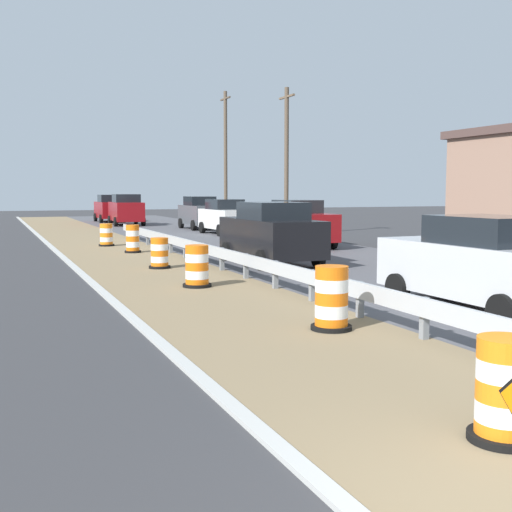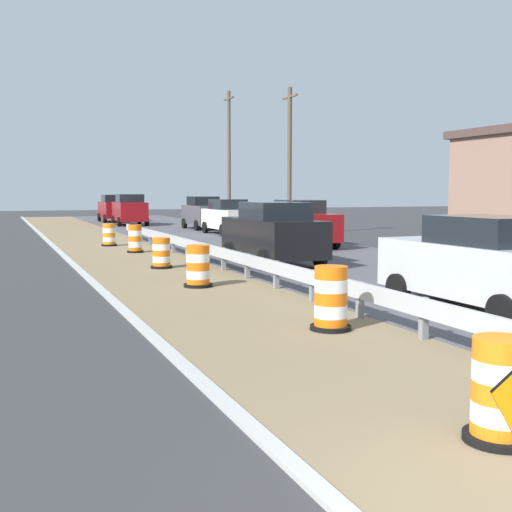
% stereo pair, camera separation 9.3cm
% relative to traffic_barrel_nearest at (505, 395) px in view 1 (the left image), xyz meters
% --- Properties ---
extents(guardrail_median, '(0.18, 54.39, 0.71)m').
position_rel_traffic_barrel_nearest_xyz_m(guardrail_median, '(1.92, 1.93, 0.05)').
color(guardrail_median, '#ADB2B7').
rests_on(guardrail_median, ground).
extents(traffic_barrel_nearest, '(0.70, 0.70, 1.03)m').
position_rel_traffic_barrel_nearest_xyz_m(traffic_barrel_nearest, '(0.00, 0.00, 0.00)').
color(traffic_barrel_nearest, orange).
rests_on(traffic_barrel_nearest, ground).
extents(traffic_barrel_close, '(0.73, 0.73, 1.13)m').
position_rel_traffic_barrel_nearest_xyz_m(traffic_barrel_close, '(0.93, 5.18, 0.05)').
color(traffic_barrel_close, orange).
rests_on(traffic_barrel_close, ground).
extents(traffic_barrel_mid, '(0.73, 0.73, 1.06)m').
position_rel_traffic_barrel_nearest_xyz_m(traffic_barrel_mid, '(0.27, 11.00, 0.02)').
color(traffic_barrel_mid, orange).
rests_on(traffic_barrel_mid, ground).
extents(traffic_barrel_far, '(0.68, 0.68, 0.96)m').
position_rel_traffic_barrel_nearest_xyz_m(traffic_barrel_far, '(0.36, 15.27, -0.03)').
color(traffic_barrel_far, orange).
rests_on(traffic_barrel_far, ground).
extents(traffic_barrel_farther, '(0.68, 0.68, 0.99)m').
position_rel_traffic_barrel_nearest_xyz_m(traffic_barrel_farther, '(0.20, 24.26, -0.02)').
color(traffic_barrel_farther, orange).
rests_on(traffic_barrel_farther, ground).
extents(traffic_barrel_farthest, '(0.65, 0.65, 1.09)m').
position_rel_traffic_barrel_nearest_xyz_m(traffic_barrel_farthest, '(0.64, 20.77, 0.03)').
color(traffic_barrel_farthest, orange).
rests_on(traffic_barrel_farthest, ground).
extents(car_lead_near_lane, '(2.15, 4.78, 2.06)m').
position_rel_traffic_barrel_nearest_xyz_m(car_lead_near_lane, '(4.07, 15.05, 0.57)').
color(car_lead_near_lane, black).
rests_on(car_lead_near_lane, ground).
extents(car_trailing_near_lane, '(1.97, 4.52, 2.03)m').
position_rel_traffic_barrel_nearest_xyz_m(car_trailing_near_lane, '(7.86, 20.75, 0.55)').
color(car_trailing_near_lane, maroon).
rests_on(car_trailing_near_lane, ground).
extents(car_lead_far_lane, '(2.14, 4.72, 1.94)m').
position_rel_traffic_barrel_nearest_xyz_m(car_lead_far_lane, '(4.58, 5.56, 0.51)').
color(car_lead_far_lane, silver).
rests_on(car_lead_far_lane, ground).
extents(car_mid_far_lane, '(2.00, 4.18, 2.06)m').
position_rel_traffic_barrel_nearest_xyz_m(car_mid_far_lane, '(7.85, 34.87, 0.56)').
color(car_mid_far_lane, '#4C5156').
rests_on(car_mid_far_lane, ground).
extents(car_trailing_far_lane, '(1.97, 4.20, 2.11)m').
position_rel_traffic_barrel_nearest_xyz_m(car_trailing_far_lane, '(4.15, 46.53, 0.59)').
color(car_trailing_far_lane, maroon).
rests_on(car_trailing_far_lane, ground).
extents(car_distant_a, '(2.10, 4.44, 1.95)m').
position_rel_traffic_barrel_nearest_xyz_m(car_distant_a, '(7.69, 29.67, 0.51)').
color(car_distant_a, silver).
rests_on(car_distant_a, ground).
extents(car_distant_b, '(2.18, 4.22, 2.17)m').
position_rel_traffic_barrel_nearest_xyz_m(car_distant_b, '(4.38, 41.17, 0.62)').
color(car_distant_b, maroon).
rests_on(car_distant_b, ground).
extents(utility_pole_mid, '(0.24, 1.80, 7.95)m').
position_rel_traffic_barrel_nearest_xyz_m(utility_pole_mid, '(10.53, 27.78, 3.67)').
color(utility_pole_mid, brown).
rests_on(utility_pole_mid, ground).
extents(utility_pole_far, '(0.24, 1.80, 9.19)m').
position_rel_traffic_barrel_nearest_xyz_m(utility_pole_far, '(10.76, 38.27, 4.29)').
color(utility_pole_far, brown).
rests_on(utility_pole_far, ground).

